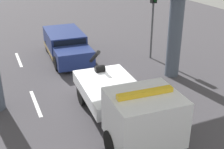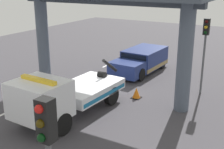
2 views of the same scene
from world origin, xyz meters
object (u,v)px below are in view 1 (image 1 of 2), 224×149
(tow_truck_white, at_px, (127,104))
(traffic_light_near, at_px, (153,8))
(traffic_cone_orange, at_px, (126,76))
(towed_van_green, at_px, (66,46))

(tow_truck_white, height_order, traffic_light_near, traffic_light_near)
(traffic_cone_orange, bearing_deg, towed_van_green, -158.17)
(traffic_light_near, height_order, traffic_cone_orange, traffic_light_near)
(towed_van_green, xyz_separation_m, traffic_light_near, (2.27, 4.88, 2.41))
(towed_van_green, distance_m, traffic_cone_orange, 5.17)
(towed_van_green, relative_size, traffic_light_near, 1.21)
(tow_truck_white, relative_size, towed_van_green, 1.38)
(towed_van_green, bearing_deg, traffic_light_near, 65.10)
(traffic_cone_orange, bearing_deg, traffic_light_near, 130.28)
(traffic_light_near, bearing_deg, traffic_cone_orange, -49.72)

